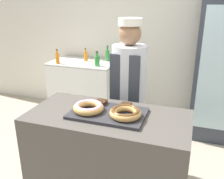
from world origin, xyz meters
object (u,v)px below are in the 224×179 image
serving_tray (108,113)px  bottle_orange (86,56)px  donut_chocolate_glaze (125,112)px  bottle_orange_b (57,58)px  bottle_green_b (97,60)px  brownie_back_left (101,102)px  brownie_back_right (126,105)px  baker_person (128,96)px  chest_freezer (84,89)px  bottle_green (107,55)px  beverage_fridge (219,69)px  donut_light_glaze (88,107)px

serving_tray → bottle_orange: bearing=119.5°
donut_chocolate_glaze → bottle_orange_b: (-1.52, 1.57, -0.02)m
donut_chocolate_glaze → bottle_green_b: bearing=118.9°
serving_tray → bottle_orange_b: size_ratio=2.73×
bottle_orange → bottle_orange_b: 0.44m
brownie_back_left → bottle_orange: bottle_orange is taller
bottle_orange → bottle_green_b: (0.29, -0.23, 0.00)m
brownie_back_right → baker_person: bearing=103.2°
chest_freezer → bottle_orange_b: 0.66m
bottle_orange_b → serving_tray: bearing=-48.3°
serving_tray → brownie_back_right: bearing=50.9°
bottle_green_b → bottle_green: bearing=84.1°
donut_chocolate_glaze → chest_freezer: donut_chocolate_glaze is taller
serving_tray → baker_person: baker_person is taller
donut_chocolate_glaze → bottle_orange: bottle_orange is taller
bottle_green → donut_chocolate_glaze: bearing=-66.4°
donut_chocolate_glaze → beverage_fridge: (0.76, 1.78, -0.05)m
brownie_back_right → bottle_orange: bearing=124.0°
brownie_back_left → bottle_green: (-0.60, 1.80, 0.00)m
brownie_back_left → beverage_fridge: 1.91m
chest_freezer → brownie_back_right: bearing=-54.5°
serving_tray → bottle_green: size_ratio=2.48×
serving_tray → brownie_back_right: brownie_back_right is taller
donut_light_glaze → brownie_back_right: donut_light_glaze is taller
donut_light_glaze → bottle_green: bottle_green is taller
beverage_fridge → bottle_orange: 1.95m
beverage_fridge → chest_freezer: (-1.96, 0.01, -0.51)m
baker_person → bottle_orange: baker_person is taller
brownie_back_left → bottle_green_b: (-0.63, 1.46, -0.01)m
brownie_back_right → bottle_orange_b: bottle_orange_b is taller
serving_tray → chest_freezer: (-1.05, 1.76, -0.51)m
brownie_back_left → bottle_green_b: size_ratio=0.39×
brownie_back_left → bottle_green: 1.90m
brownie_back_right → baker_person: 0.50m
donut_chocolate_glaze → bottle_orange_b: bottle_orange_b is taller
donut_light_glaze → bottle_green_b: size_ratio=1.13×
brownie_back_right → donut_chocolate_glaze: bearing=-75.1°
donut_chocolate_glaze → bottle_orange: bearing=122.5°
serving_tray → donut_light_glaze: (-0.15, -0.03, 0.05)m
baker_person → bottle_orange_b: baker_person is taller
bottle_green_b → bottle_orange_b: 0.63m
chest_freezer → serving_tray: bearing=-59.2°
donut_light_glaze → bottle_orange_b: bottle_orange_b is taller
bottle_orange → beverage_fridge: bearing=-2.2°
bottle_green_b → bottle_orange_b: bearing=-174.8°
brownie_back_left → brownie_back_right: (0.22, 0.00, 0.00)m
donut_chocolate_glaze → chest_freezer: (-1.20, 1.79, -0.55)m
donut_light_glaze → bottle_green: size_ratio=1.02×
beverage_fridge → bottle_green: bearing=173.5°
serving_tray → donut_chocolate_glaze: bearing=-11.8°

